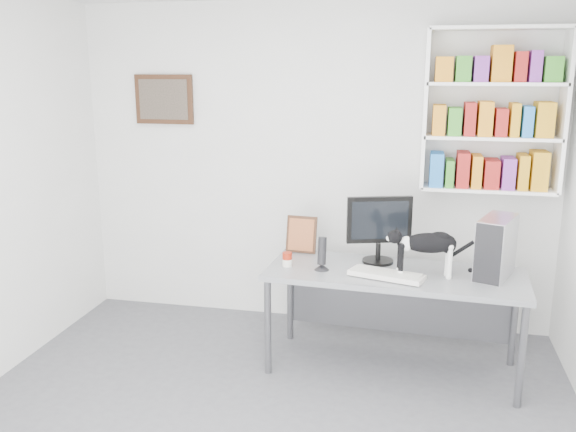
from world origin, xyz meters
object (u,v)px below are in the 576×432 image
Objects in this scene: leaning_print at (301,234)px; keyboard at (387,275)px; speaker at (322,253)px; cat at (427,254)px; desk at (393,321)px; pc_tower at (496,247)px; bookshelf at (493,111)px; monitor at (379,229)px; soup_can at (287,259)px.

keyboard is at bearing -29.28° from leaning_print.
cat is at bearing 2.34° from speaker.
desk is 4.32× the size of pc_tower.
bookshelf is 2.95× the size of pc_tower.
pc_tower is 1.42× the size of leaning_print.
bookshelf is 1.26m from monitor.
speaker is 0.85× the size of leaning_print.
desk is at bearing 84.41° from keyboard.
monitor is 0.96× the size of cat.
desk is at bearing -19.29° from leaning_print.
cat reaches higher than desk.
desk is at bearing -154.67° from pc_tower.
pc_tower is at bearing -26.60° from monitor.
monitor is 0.71m from soup_can.
bookshelf is 1.70m from speaker.
pc_tower is at bearing 8.18° from desk.
speaker is 0.47× the size of cat.
speaker is (-0.38, -0.26, -0.13)m from monitor.
pc_tower reaches higher than speaker.
monitor is at bearing -147.61° from bookshelf.
bookshelf reaches higher than desk.
leaning_print is at bearing 161.53° from keyboard.
monitor is at bearing -168.67° from pc_tower.
desk is 3.39× the size of cat.
desk is 0.68m from monitor.
desk is 0.97m from leaning_print.
keyboard is at bearing -5.85° from speaker.
pc_tower is (0.81, -0.13, -0.05)m from monitor.
bookshelf is 2.42× the size of keyboard.
soup_can is (-0.72, 0.10, 0.03)m from keyboard.
cat is at bearing -53.72° from monitor.
keyboard is (-0.71, -0.82, -1.07)m from bookshelf.
keyboard is 0.73m from soup_can.
monitor is at bearing 19.59° from soup_can.
soup_can is at bearing -153.00° from bookshelf.
pc_tower is 1.47m from soup_can.
pc_tower is at bearing 3.72° from soup_can.
keyboard is 1.22× the size of pc_tower.
speaker reaches higher than desk.
soup_can is (-0.03, -0.37, -0.10)m from leaning_print.
leaning_print is at bearing 149.79° from monitor.
speaker is (-1.19, -0.12, -0.08)m from pc_tower.
desk is 3.54× the size of keyboard.
pc_tower is at bearing -6.29° from leaning_print.
leaning_print reaches higher than soup_can.
bookshelf is at bearing 112.67° from pc_tower.
bookshelf reaches higher than cat.
bookshelf reaches higher than keyboard.
leaning_print reaches higher than desk.
bookshelf is 4.93× the size of speaker.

